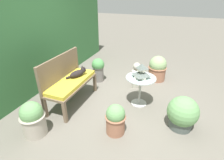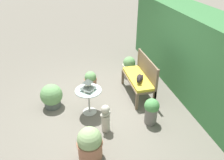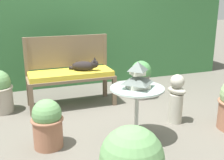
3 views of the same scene
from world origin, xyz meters
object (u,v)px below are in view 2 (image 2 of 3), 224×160
Objects in this scene: potted_plant_bench_right at (52,96)px; potted_plant_bench_left at (91,81)px; potted_plant_path_edge at (129,66)px; potted_plant_patio_mid at (151,110)px; cat at (139,79)px; garden_bust at (106,118)px; potted_plant_table_far at (90,144)px; pagoda_birdhouse at (88,85)px; garden_bench at (138,80)px; patio_table at (89,95)px.

potted_plant_bench_right is 1.10× the size of potted_plant_bench_left.
potted_plant_path_edge is 1.00× the size of potted_plant_patio_mid.
cat reaches higher than garden_bust.
potted_plant_table_far is (2.27, -0.36, 0.05)m from potted_plant_bench_left.
cat reaches higher than potted_plant_patio_mid.
potted_plant_bench_left is 2.29m from potted_plant_table_far.
cat is at bearing 100.48° from pagoda_birdhouse.
potted_plant_table_far reaches higher than garden_bust.
potted_plant_path_edge is (-1.03, 0.09, -0.15)m from garden_bench.
potted_plant_table_far is at bearing -66.67° from potted_plant_patio_mid.
garden_bust is 0.74m from potted_plant_table_far.
patio_table is 1.44m from potted_plant_patio_mid.
potted_plant_bench_right is at bearing -117.74° from potted_plant_patio_mid.
garden_bench is at bearing 176.23° from potted_plant_patio_mid.
garden_bench is 4.34× the size of pagoda_birdhouse.
potted_plant_bench_right is at bearing -158.77° from potted_plant_table_far.
pagoda_birdhouse is 0.45× the size of garden_bust.
cat is 1.39× the size of pagoda_birdhouse.
potted_plant_path_edge is 1.35m from potted_plant_bench_left.
pagoda_birdhouse is at bearing -95.62° from garden_bust.
cat is 0.68× the size of potted_plant_bench_right.
potted_plant_bench_right reaches higher than garden_bench.
potted_plant_bench_left is at bearing 169.41° from patio_table.
garden_bust is at bearing 145.46° from potted_plant_table_far.
potted_plant_patio_mid is at bearing 33.38° from potted_plant_bench_left.
cat is 1.29m from potted_plant_path_edge.
potted_plant_table_far reaches higher than potted_plant_path_edge.
potted_plant_patio_mid is (-0.01, 1.02, 0.01)m from garden_bust.
pagoda_birdhouse is at bearing -43.98° from potted_plant_path_edge.
potted_plant_table_far is (1.29, -0.17, -0.17)m from patio_table.
garden_bust is at bearing -25.55° from cat.
garden_bench is at bearing 90.42° from potted_plant_bench_right.
patio_table is 1.01× the size of potted_plant_patio_mid.
potted_plant_patio_mid is 1.97m from potted_plant_bench_left.
potted_plant_patio_mid is (0.67, 1.27, -0.15)m from patio_table.
garden_bench is 1.45m from pagoda_birdhouse.
pagoda_birdhouse is at bearing -117.96° from potted_plant_patio_mid.
cat is 2.18m from potted_plant_bench_right.
potted_plant_patio_mid is at bearing -3.77° from garden_bench.
garden_bench is at bearing 108.78° from patio_table.
potted_plant_bench_right is (-0.20, -2.15, -0.32)m from cat.
potted_plant_patio_mid reaches higher than garden_bench.
cat is 0.62× the size of potted_plant_table_far.
potted_plant_patio_mid is 1.03× the size of potted_plant_bench_right.
garden_bust is 1.66m from potted_plant_bench_left.
patio_table is 0.26m from pagoda_birdhouse.
potted_plant_patio_mid is 2.39m from potted_plant_bench_right.
potted_plant_path_edge is 2.51m from potted_plant_bench_right.
cat reaches higher than potted_plant_bench_right.
potted_plant_path_edge is 3.21m from potted_plant_table_far.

